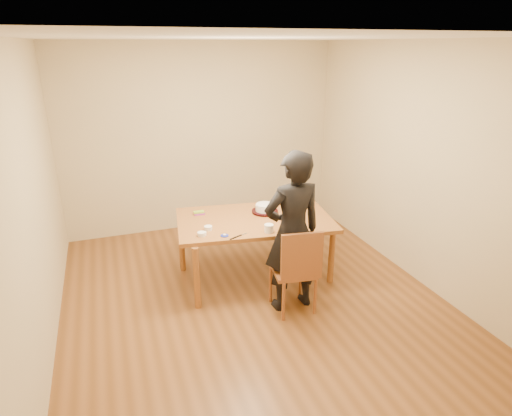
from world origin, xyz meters
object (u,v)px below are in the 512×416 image
object	(u,v)px
dining_table	(255,220)
cake_plate	(265,211)
cake	(265,208)
dining_chair	(293,270)
person	(292,233)

from	to	relation	value
dining_table	cake_plate	xyz separation A→B (m)	(0.18, 0.14, 0.03)
cake	dining_table	bearing A→B (deg)	-142.05
dining_table	dining_chair	size ratio (longest dim) A/B	4.27
dining_chair	person	xyz separation A→B (m)	(0.00, 0.05, 0.41)
person	dining_chair	bearing A→B (deg)	87.05
dining_chair	cake_plate	bearing A→B (deg)	96.60
cake_plate	person	bearing A→B (deg)	-92.06
cake_plate	dining_table	bearing A→B (deg)	-142.05
cake	person	distance (m)	0.87
dining_chair	cake_plate	distance (m)	0.97
dining_table	cake	distance (m)	0.24
cake	person	xyz separation A→B (m)	(-0.03, -0.87, 0.05)
dining_table	person	size ratio (longest dim) A/B	1.03
dining_chair	dining_table	bearing A→B (deg)	109.51
cake_plate	person	world-z (taller)	person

